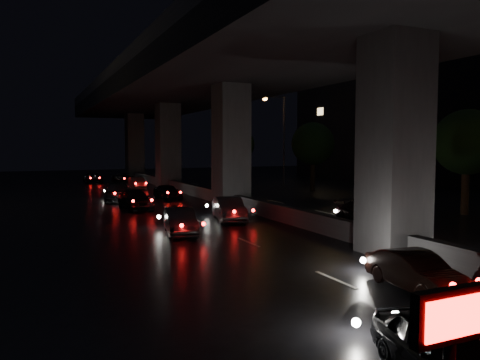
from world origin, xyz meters
TOP-DOWN VIEW (x-y plane):
  - ground at (0.00, 0.00)m, footprint 120.00×120.00m
  - viaduct at (0.00, 5.00)m, footprint 12.00×80.00m
  - median_barrier at (0.00, 5.00)m, footprint 0.45×70.00m
  - building_right_far at (27.00, 20.00)m, footprint 12.00×22.00m
  - tree_b at (11.00, -4.00)m, footprint 3.80×3.80m
  - tree_c at (11.00, 12.00)m, footprint 3.80×3.80m
  - tree_d at (11.00, 28.00)m, footprint 3.80×3.80m
  - streetlight_far at (10.97, 18.00)m, footprint 2.52×0.44m
  - speed_sign at (-8.50, -20.00)m, footprint 0.95×0.14m
  - car_0 at (-6.02, -17.73)m, footprint 2.01×3.39m
  - car_1 at (-2.62, -13.77)m, footprint 1.50×3.37m
  - car_3 at (2.88, -5.12)m, footprint 2.23×4.34m
  - car_4 at (-6.00, -3.05)m, footprint 1.86×3.69m
  - car_5 at (-2.46, -0.38)m, footprint 2.14×3.99m
  - car_6 at (-6.12, 5.98)m, footprint 1.75×3.96m
  - car_7 at (-6.30, 11.06)m, footprint 2.65×4.81m
  - car_8 at (-2.69, 10.75)m, footprint 1.65×3.45m
  - car_9 at (-2.96, 20.23)m, footprint 1.24×3.45m
  - car_10 at (-2.58, 27.54)m, footprint 2.68×4.24m
  - car_11 at (-5.70, 29.72)m, footprint 1.90×3.98m

SIDE VIEW (x-z plane):
  - ground at x=0.00m, z-range 0.00..0.00m
  - median_barrier at x=0.00m, z-range 0.00..0.85m
  - car_1 at x=-2.62m, z-range 0.00..1.07m
  - car_0 at x=-6.02m, z-range 0.00..1.08m
  - car_10 at x=-2.58m, z-range 0.00..1.09m
  - car_11 at x=-5.70m, z-range 0.00..1.10m
  - car_9 at x=-2.96m, z-range 0.00..1.13m
  - car_8 at x=-2.69m, z-range 0.00..1.14m
  - car_4 at x=-6.00m, z-range 0.00..1.16m
  - car_3 at x=2.88m, z-range 0.00..1.21m
  - car_5 at x=-2.46m, z-range 0.00..1.25m
  - car_7 at x=-6.30m, z-range 0.00..1.32m
  - car_6 at x=-6.12m, z-range 0.00..1.32m
  - speed_sign at x=-8.50m, z-range 0.64..3.21m
  - tree_b at x=11.00m, z-range 1.13..7.26m
  - tree_c at x=11.00m, z-range 1.13..7.26m
  - tree_d at x=11.00m, z-range 1.13..7.26m
  - streetlight_far at x=10.97m, z-range 1.16..10.16m
  - building_right_far at x=27.00m, z-range 0.00..15.00m
  - viaduct at x=0.00m, z-range 3.09..13.59m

